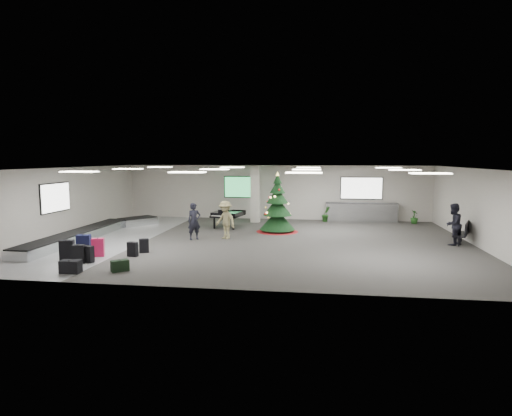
# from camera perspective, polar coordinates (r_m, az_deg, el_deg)

# --- Properties ---
(ground) EXTENTS (18.00, 18.00, 0.00)m
(ground) POSITION_cam_1_polar(r_m,az_deg,el_deg) (18.80, 0.53, -4.44)
(ground) COLOR #363431
(ground) RESTS_ON ground
(room_envelope) EXTENTS (18.02, 14.02, 3.21)m
(room_envelope) POSITION_cam_1_polar(r_m,az_deg,el_deg) (19.21, -0.33, 2.81)
(room_envelope) COLOR #AEA89F
(room_envelope) RESTS_ON ground
(baggage_carousel) EXTENTS (2.28, 9.71, 0.43)m
(baggage_carousel) POSITION_cam_1_polar(r_m,az_deg,el_deg) (21.18, -21.07, -3.05)
(baggage_carousel) COLOR silver
(baggage_carousel) RESTS_ON ground
(service_counter) EXTENTS (4.05, 0.65, 1.08)m
(service_counter) POSITION_cam_1_polar(r_m,az_deg,el_deg) (25.27, 13.87, -0.53)
(service_counter) COLOR silver
(service_counter) RESTS_ON ground
(suitcase_0) EXTENTS (0.45, 0.32, 0.66)m
(suitcase_0) POSITION_cam_1_polar(r_m,az_deg,el_deg) (16.11, -22.57, -5.68)
(suitcase_0) COLOR black
(suitcase_0) RESTS_ON ground
(suitcase_1) EXTENTS (0.42, 0.30, 0.61)m
(suitcase_1) POSITION_cam_1_polar(r_m,az_deg,el_deg) (16.06, -21.46, -5.76)
(suitcase_1) COLOR black
(suitcase_1) RESTS_ON ground
(pink_suitcase) EXTENTS (0.49, 0.36, 0.70)m
(pink_suitcase) POSITION_cam_1_polar(r_m,az_deg,el_deg) (16.90, -20.31, -4.96)
(pink_suitcase) COLOR #D01B4D
(pink_suitcase) RESTS_ON ground
(suitcase_3) EXTENTS (0.41, 0.33, 0.56)m
(suitcase_3) POSITION_cam_1_polar(r_m,az_deg,el_deg) (17.07, -14.72, -4.88)
(suitcase_3) COLOR black
(suitcase_3) RESTS_ON ground
(navy_suitcase) EXTENTS (0.54, 0.38, 0.78)m
(navy_suitcase) POSITION_cam_1_polar(r_m,az_deg,el_deg) (17.41, -21.97, -4.57)
(navy_suitcase) COLOR black
(navy_suitcase) RESTS_ON ground
(suitcase_5) EXTENTS (0.54, 0.38, 0.75)m
(suitcase_5) POSITION_cam_1_polar(r_m,az_deg,el_deg) (16.71, -23.89, -5.17)
(suitcase_5) COLOR black
(suitcase_5) RESTS_ON ground
(green_duffel) EXTENTS (0.59, 0.56, 0.38)m
(green_duffel) POSITION_cam_1_polar(r_m,az_deg,el_deg) (14.55, -17.69, -7.33)
(green_duffel) COLOR black
(green_duffel) RESTS_ON ground
(suitcase_7) EXTENTS (0.40, 0.25, 0.56)m
(suitcase_7) POSITION_cam_1_polar(r_m,az_deg,el_deg) (16.53, -16.13, -5.30)
(suitcase_7) COLOR black
(suitcase_7) RESTS_ON ground
(black_duffel) EXTENTS (0.64, 0.38, 0.43)m
(black_duffel) POSITION_cam_1_polar(r_m,az_deg,el_deg) (14.87, -23.48, -7.18)
(black_duffel) COLOR black
(black_duffel) RESTS_ON ground
(christmas_tree) EXTENTS (2.08, 2.08, 2.97)m
(christmas_tree) POSITION_cam_1_polar(r_m,az_deg,el_deg) (21.09, 2.87, -0.44)
(christmas_tree) COLOR maroon
(christmas_tree) RESTS_ON ground
(grand_piano) EXTENTS (1.62, 1.95, 0.99)m
(grand_piano) POSITION_cam_1_polar(r_m,az_deg,el_deg) (22.43, -3.79, -0.82)
(grand_piano) COLOR black
(grand_piano) RESTS_ON ground
(bench) EXTENTS (1.06, 1.58, 0.95)m
(bench) POSITION_cam_1_polar(r_m,az_deg,el_deg) (20.11, 25.90, -2.84)
(bench) COLOR black
(bench) RESTS_ON ground
(traveler_a) EXTENTS (0.72, 0.67, 1.64)m
(traveler_a) POSITION_cam_1_polar(r_m,az_deg,el_deg) (19.27, -8.25, -1.76)
(traveler_a) COLOR black
(traveler_a) RESTS_ON ground
(traveler_b) EXTENTS (1.28, 1.14, 1.72)m
(traveler_b) POSITION_cam_1_polar(r_m,az_deg,el_deg) (19.30, -4.10, -1.59)
(traveler_b) COLOR #918759
(traveler_b) RESTS_ON ground
(traveler_bench) EXTENTS (1.07, 1.07, 1.75)m
(traveler_bench) POSITION_cam_1_polar(r_m,az_deg,el_deg) (19.65, 24.80, -1.99)
(traveler_bench) COLOR black
(traveler_bench) RESTS_ON ground
(potted_plant_left) EXTENTS (0.59, 0.54, 0.86)m
(potted_plant_left) POSITION_cam_1_polar(r_m,az_deg,el_deg) (24.81, 9.30, -0.82)
(potted_plant_left) COLOR #164418
(potted_plant_left) RESTS_ON ground
(potted_plant_right) EXTENTS (0.52, 0.52, 0.77)m
(potted_plant_right) POSITION_cam_1_polar(r_m,az_deg,el_deg) (25.30, 20.36, -1.11)
(potted_plant_right) COLOR #164418
(potted_plant_right) RESTS_ON ground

